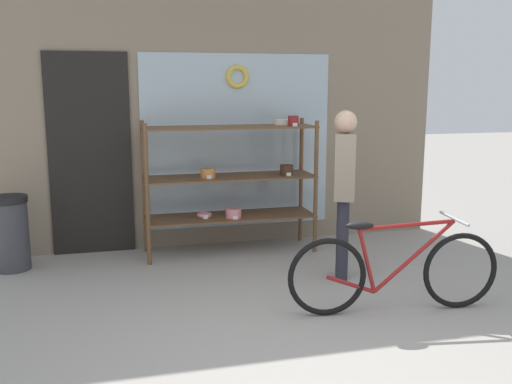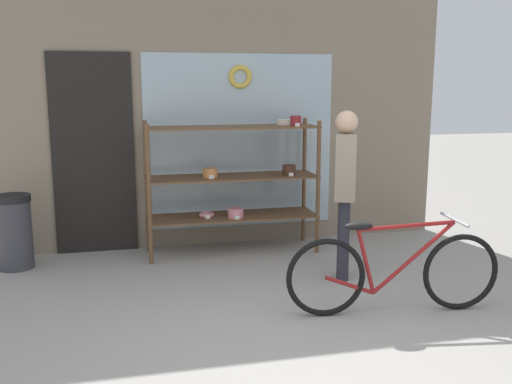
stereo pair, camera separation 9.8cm
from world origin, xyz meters
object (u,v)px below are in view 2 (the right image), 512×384
Objects in this scene: pedestrian at (345,183)px; trash_bin at (14,229)px; bicycle at (393,271)px; display_case at (235,176)px.

pedestrian is 3.21m from trash_bin.
bicycle is at bearing -31.20° from trash_bin.
bicycle is (0.88, -1.92, -0.49)m from display_case.
trash_bin is at bearing 155.14° from bicycle.
trash_bin is (-3.00, 1.02, -0.51)m from pedestrian.
bicycle reaches higher than trash_bin.
pedestrian reaches higher than display_case.
pedestrian is at bearing -53.40° from display_case.
pedestrian reaches higher than bicycle.
display_case is at bearing 120.82° from bicycle.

